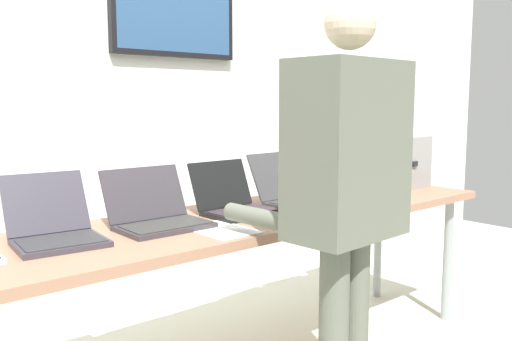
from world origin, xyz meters
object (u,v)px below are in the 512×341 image
(equipment_box, at_px, (392,162))
(laptop_station_4, at_px, (296,192))
(workbench, at_px, (240,227))
(laptop_station_5, at_px, (342,185))
(laptop_station_3, at_px, (234,201))
(laptop_station_1, at_px, (55,227))
(person, at_px, (345,182))
(laptop_station_2, at_px, (157,214))

(equipment_box, bearing_deg, laptop_station_4, -179.15)
(workbench, distance_m, laptop_station_5, 0.79)
(laptop_station_4, xyz_separation_m, laptop_station_5, (0.38, 0.02, -0.00))
(workbench, distance_m, laptop_station_3, 0.12)
(laptop_station_1, height_order, laptop_station_4, laptop_station_4)
(laptop_station_1, bearing_deg, person, -41.07)
(workbench, xyz_separation_m, equipment_box, (1.22, 0.06, 0.21))
(equipment_box, height_order, laptop_station_1, equipment_box)
(workbench, bearing_deg, laptop_station_4, 7.07)
(laptop_station_1, bearing_deg, equipment_box, -0.36)
(laptop_station_1, height_order, person, person)
(laptop_station_5, bearing_deg, laptop_station_3, -179.11)
(equipment_box, distance_m, person, 1.41)
(laptop_station_2, bearing_deg, equipment_box, 0.44)
(equipment_box, distance_m, laptop_station_2, 1.63)
(laptop_station_2, xyz_separation_m, person, (0.39, -0.67, 0.17))
(laptop_station_4, height_order, laptop_station_5, laptop_station_4)
(laptop_station_3, distance_m, person, 0.70)
(workbench, xyz_separation_m, laptop_station_1, (-0.81, 0.07, 0.11))
(laptop_station_1, height_order, laptop_station_2, laptop_station_1)
(laptop_station_1, distance_m, laptop_station_3, 0.82)
(laptop_station_5, bearing_deg, equipment_box, -1.36)
(laptop_station_2, height_order, person, person)
(laptop_station_3, bearing_deg, workbench, -102.11)
(laptop_station_5, xyz_separation_m, person, (-0.80, -0.69, 0.17))
(laptop_station_3, height_order, person, person)
(person, bearing_deg, laptop_station_2, 119.93)
(equipment_box, height_order, laptop_station_5, equipment_box)
(laptop_station_3, xyz_separation_m, laptop_station_4, (0.39, -0.01, 0.00))
(laptop_station_1, bearing_deg, laptop_station_4, -1.19)
(workbench, height_order, laptop_station_1, laptop_station_1)
(person, bearing_deg, workbench, 88.89)
(person, bearing_deg, equipment_box, 28.93)
(equipment_box, relative_size, laptop_station_3, 1.13)
(laptop_station_4, distance_m, person, 0.81)
(laptop_station_4, bearing_deg, laptop_station_1, 178.81)
(laptop_station_5, bearing_deg, laptop_station_1, 179.91)
(equipment_box, height_order, person, person)
(workbench, distance_m, laptop_station_4, 0.42)
(laptop_station_3, bearing_deg, laptop_station_5, 0.89)
(laptop_station_1, height_order, laptop_station_5, laptop_station_1)
(workbench, distance_m, laptop_station_2, 0.42)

